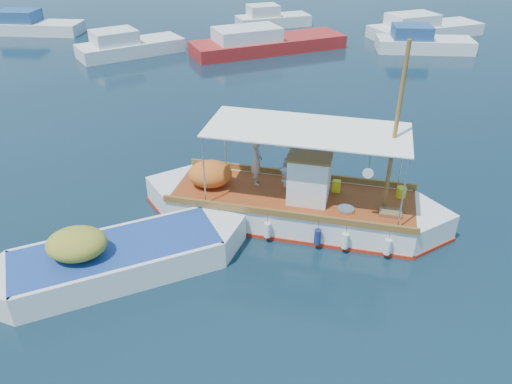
{
  "coord_description": "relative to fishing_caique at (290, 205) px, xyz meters",
  "views": [
    {
      "loc": [
        -2.16,
        -12.2,
        8.64
      ],
      "look_at": [
        -1.39,
        0.0,
        1.33
      ],
      "focal_mm": 35.0,
      "sensor_mm": 36.0,
      "label": 1
    }
  ],
  "objects": [
    {
      "name": "ground",
      "position": [
        0.31,
        -0.54,
        -0.51
      ],
      "size": [
        160.0,
        160.0,
        0.0
      ],
      "primitive_type": "plane",
      "color": "black",
      "rests_on": "ground"
    },
    {
      "name": "fishing_caique",
      "position": [
        0.0,
        0.0,
        0.0
      ],
      "size": [
        9.14,
        4.55,
        5.84
      ],
      "rotation": [
        0.0,
        0.0,
        -0.3
      ],
      "color": "white",
      "rests_on": "ground"
    },
    {
      "name": "dinghy",
      "position": [
        -4.89,
        -2.22,
        -0.14
      ],
      "size": [
        6.85,
        3.76,
        1.78
      ],
      "rotation": [
        0.0,
        0.0,
        0.36
      ],
      "color": "white",
      "rests_on": "ground"
    },
    {
      "name": "bg_boat_nw",
      "position": [
        -7.87,
        18.98,
        -0.02
      ],
      "size": [
        6.77,
        5.18,
        1.8
      ],
      "rotation": [
        0.0,
        0.0,
        0.5
      ],
      "color": "silver",
      "rests_on": "ground"
    },
    {
      "name": "bg_boat_n",
      "position": [
        0.68,
        19.22,
        -0.02
      ],
      "size": [
        10.28,
        5.95,
        1.8
      ],
      "rotation": [
        0.0,
        0.0,
        0.34
      ],
      "color": "#A91F1C",
      "rests_on": "ground"
    },
    {
      "name": "bg_boat_ne",
      "position": [
        10.73,
        18.69,
        -0.02
      ],
      "size": [
        6.2,
        3.01,
        1.8
      ],
      "rotation": [
        0.0,
        0.0,
        -0.14
      ],
      "color": "silver",
      "rests_on": "ground"
    },
    {
      "name": "bg_boat_e",
      "position": [
        12.14,
        22.5,
        -0.02
      ],
      "size": [
        8.55,
        4.9,
        1.8
      ],
      "rotation": [
        0.0,
        0.0,
        0.3
      ],
      "color": "silver",
      "rests_on": "ground"
    },
    {
      "name": "bg_boat_far_w",
      "position": [
        -15.68,
        25.15,
        -0.02
      ],
      "size": [
        7.06,
        3.38,
        1.8
      ],
      "rotation": [
        0.0,
        0.0,
        -0.16
      ],
      "color": "silver",
      "rests_on": "ground"
    },
    {
      "name": "bg_boat_far_n",
      "position": [
        1.76,
        26.24,
        -0.02
      ],
      "size": [
        5.83,
        3.31,
        1.8
      ],
      "rotation": [
        0.0,
        0.0,
        0.25
      ],
      "color": "silver",
      "rests_on": "ground"
    }
  ]
}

